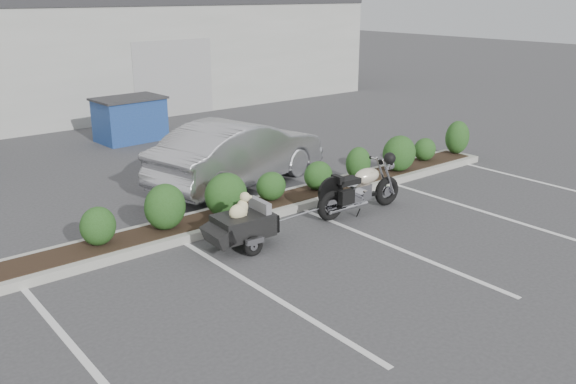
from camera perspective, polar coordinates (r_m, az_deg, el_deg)
ground at (r=10.20m, az=2.70°, el=-5.73°), size 90.00×90.00×0.00m
planter_kerb at (r=12.34m, az=-0.58°, el=-1.00°), size 12.00×1.00×0.15m
building at (r=24.84m, az=-24.76°, el=11.66°), size 26.00×10.00×4.00m
motorcycle at (r=11.94m, az=6.79°, el=0.24°), size 2.09×0.71×1.20m
pet_trailer at (r=10.28m, az=-4.29°, el=-3.05°), size 1.67×0.93×0.99m
sedan at (r=13.66m, az=-4.63°, el=3.70°), size 4.67×2.54×1.46m
dumpster at (r=18.36m, az=-14.57°, el=6.65°), size 1.99×1.42×1.26m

